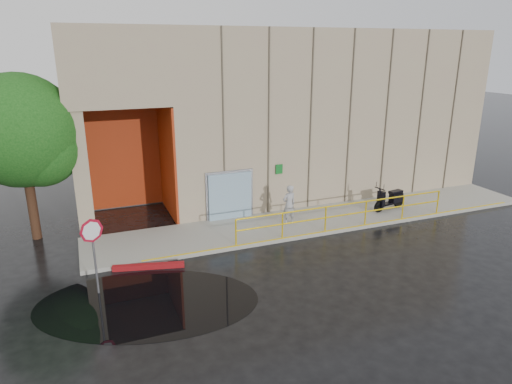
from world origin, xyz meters
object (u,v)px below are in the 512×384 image
scooter (390,193)px  tree_near (26,135)px  person (289,205)px  red_curb (149,266)px  stop_sign (93,240)px

scooter → tree_near: (-14.61, 2.66, 3.18)m
person → red_curb: (-6.08, -1.69, -0.90)m
person → red_curb: size_ratio=0.70×
stop_sign → red_curb: (1.69, 1.09, -1.70)m
stop_sign → tree_near: 6.09m
stop_sign → tree_near: tree_near is taller
scooter → stop_sign: bearing=-177.9°
person → scooter: size_ratio=0.93×
person → scooter: (4.99, -0.12, -0.06)m
red_curb → tree_near: size_ratio=0.38×
scooter → tree_near: size_ratio=0.28×
red_curb → tree_near: 6.83m
scooter → red_curb: (-11.07, -1.58, -0.84)m
person → tree_near: 10.42m
tree_near → scooter: bearing=-10.3°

